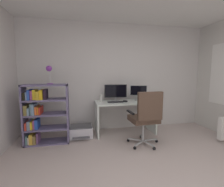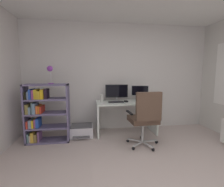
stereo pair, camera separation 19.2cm
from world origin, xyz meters
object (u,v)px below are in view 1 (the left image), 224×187
at_px(desk, 125,110).
at_px(printer, 81,131).
at_px(desktop_speaker, 101,98).
at_px(office_chair, 146,116).
at_px(monitor_secondary, 138,91).
at_px(computer_mouse, 125,101).
at_px(bookshelf, 42,113).
at_px(keyboard, 115,102).
at_px(monitor_main, 116,92).
at_px(desk_lamp, 49,71).

distance_m(desk, printer, 1.10).
height_order(desktop_speaker, office_chair, office_chair).
relative_size(monitor_secondary, printer, 0.83).
height_order(computer_mouse, desktop_speaker, desktop_speaker).
distance_m(bookshelf, printer, 0.91).
distance_m(desk, computer_mouse, 0.23).
relative_size(desk, keyboard, 3.98).
relative_size(desk, computer_mouse, 13.54).
bearing_deg(bookshelf, keyboard, 6.61).
height_order(monitor_main, monitor_secondary, monitor_main).
bearing_deg(keyboard, desk, 19.11).
bearing_deg(desktop_speaker, computer_mouse, -11.17).
distance_m(office_chair, desk_lamp, 2.04).
distance_m(monitor_main, computer_mouse, 0.32).
bearing_deg(desk_lamp, monitor_main, 14.30).
relative_size(monitor_main, office_chair, 0.49).
bearing_deg(office_chair, desk, 102.67).
bearing_deg(desk, printer, -176.11).
xyz_separation_m(desktop_speaker, office_chair, (0.73, -0.85, -0.23)).
distance_m(desk, bookshelf, 1.79).
height_order(monitor_main, computer_mouse, monitor_main).
xyz_separation_m(monitor_secondary, computer_mouse, (-0.37, -0.16, -0.20)).
bearing_deg(desk, office_chair, -77.33).
bearing_deg(office_chair, monitor_main, 113.00).
relative_size(monitor_main, keyboard, 1.54).
distance_m(monitor_secondary, desktop_speaker, 0.93).
bearing_deg(office_chair, desktop_speaker, 130.82).
bearing_deg(monitor_secondary, bookshelf, -170.54).
relative_size(monitor_secondary, computer_mouse, 4.14).
height_order(computer_mouse, printer, computer_mouse).
xyz_separation_m(monitor_main, printer, (-0.82, -0.17, -0.84)).
distance_m(keyboard, bookshelf, 1.54).
distance_m(keyboard, desk_lamp, 1.52).
height_order(desktop_speaker, printer, desktop_speaker).
bearing_deg(monitor_secondary, printer, -173.14).
bearing_deg(computer_mouse, monitor_main, 124.09).
relative_size(monitor_main, computer_mouse, 5.23).
height_order(keyboard, computer_mouse, computer_mouse).
distance_m(monitor_secondary, keyboard, 0.67).
distance_m(desk_lamp, printer, 1.45).
relative_size(computer_mouse, bookshelf, 0.08).
xyz_separation_m(monitor_main, desk_lamp, (-1.39, -0.35, 0.48)).
bearing_deg(desk_lamp, office_chair, -16.98).
height_order(office_chair, desk_lamp, desk_lamp).
height_order(desktop_speaker, desk_lamp, desk_lamp).
height_order(office_chair, printer, office_chair).
height_order(computer_mouse, office_chair, office_chair).
relative_size(desk, desktop_speaker, 7.97).
bearing_deg(computer_mouse, desktop_speaker, 152.03).
xyz_separation_m(monitor_secondary, office_chair, (-0.18, -0.90, -0.36)).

